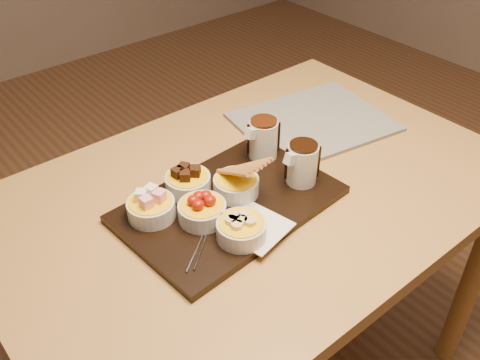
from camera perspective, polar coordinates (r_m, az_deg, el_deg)
dining_table at (r=1.28m, az=1.54°, el=-4.24°), size 1.20×0.80×0.75m
serving_board at (r=1.16m, az=-1.14°, el=-2.58°), size 0.48×0.33×0.02m
napkin at (r=1.09m, az=1.67°, el=-5.06°), size 0.14×0.14×0.00m
bowl_marshmallows at (r=1.12m, az=-9.44°, el=-3.07°), size 0.10×0.10×0.04m
bowl_cake at (r=1.18m, az=-5.57°, el=-0.35°), size 0.10×0.10×0.04m
bowl_strawberries at (r=1.10m, az=-4.05°, el=-3.42°), size 0.10×0.10×0.04m
bowl_biscotti at (r=1.16m, az=-0.41°, el=-0.64°), size 0.10×0.10×0.04m
bowl_bananas at (r=1.06m, az=0.14°, el=-5.37°), size 0.10×0.10×0.04m
pitcher_dark_chocolate at (r=1.19m, az=6.64°, el=1.69°), size 0.07×0.07×0.09m
pitcher_milk_chocolate at (r=1.27m, az=2.50°, el=4.35°), size 0.07×0.07×0.09m
fondue_skewers at (r=1.09m, az=-3.56°, el=-4.89°), size 0.18×0.23×0.01m
newspaper at (r=1.46m, az=7.80°, el=6.15°), size 0.43×0.37×0.01m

